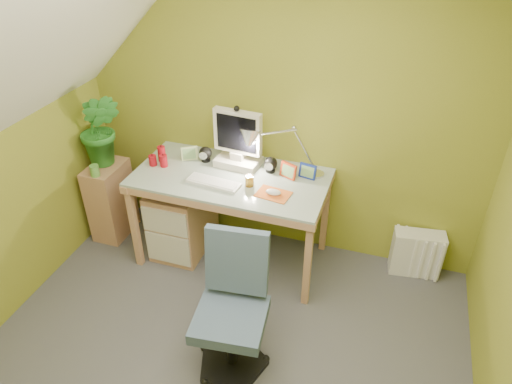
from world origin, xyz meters
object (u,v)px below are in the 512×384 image
(side_ledge, at_px, (111,200))
(potted_plant, at_px, (101,129))
(monitor, at_px, (238,137))
(task_chair, at_px, (230,319))
(desk, at_px, (232,218))
(radiator, at_px, (417,253))
(desk_lamp, at_px, (296,139))

(side_ledge, height_order, potted_plant, potted_plant)
(monitor, bearing_deg, task_chair, -67.66)
(desk, height_order, radiator, desk)
(potted_plant, bearing_deg, monitor, 7.34)
(desk, xyz_separation_m, monitor, (-0.00, 0.18, 0.65))
(desk_lamp, bearing_deg, desk, -167.10)
(monitor, distance_m, desk_lamp, 0.45)
(monitor, distance_m, potted_plant, 1.13)
(side_ledge, distance_m, potted_plant, 0.66)
(desk, height_order, side_ledge, desk)
(task_chair, bearing_deg, desk, 103.76)
(desk_lamp, xyz_separation_m, task_chair, (-0.08, -1.20, -0.65))
(monitor, height_order, side_ledge, monitor)
(side_ledge, bearing_deg, task_chair, -34.02)
(side_ledge, distance_m, radiator, 2.60)
(monitor, relative_size, side_ledge, 0.73)
(desk, distance_m, desk_lamp, 0.85)
(desk, distance_m, side_ledge, 1.12)
(desk_lamp, relative_size, task_chair, 0.68)
(side_ledge, bearing_deg, radiator, 6.28)
(side_ledge, bearing_deg, potted_plant, 90.00)
(potted_plant, height_order, task_chair, potted_plant)
(monitor, relative_size, radiator, 1.29)
(desk_lamp, relative_size, radiator, 1.54)
(radiator, bearing_deg, side_ledge, 178.72)
(desk, bearing_deg, side_ledge, -178.53)
(desk, distance_m, potted_plant, 1.27)
(desk, bearing_deg, radiator, 11.20)
(radiator, bearing_deg, task_chair, -137.77)
(side_ledge, bearing_deg, desk, 0.73)
(desk_lamp, bearing_deg, potted_plant, 176.35)
(task_chair, bearing_deg, radiator, 43.61)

